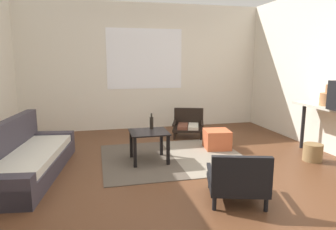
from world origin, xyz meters
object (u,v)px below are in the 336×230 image
armchair_striped_foreground (238,180)px  couch (25,159)px  ottoman_orange (217,139)px  clay_vase (328,98)px  coffee_table (149,138)px  armchair_by_window (188,124)px  wicker_basket (313,152)px  glass_bottle (152,123)px

armchair_striped_foreground → couch: bearing=150.2°
ottoman_orange → clay_vase: clay_vase is taller
couch → armchair_striped_foreground: size_ratio=2.80×
coffee_table → clay_vase: 2.79m
armchair_by_window → ottoman_orange: armchair_by_window is taller
armchair_by_window → ottoman_orange: 0.98m
couch → coffee_table: (1.68, 0.17, 0.14)m
coffee_table → ottoman_orange: coffee_table is taller
couch → ottoman_orange: couch is taller
armchair_by_window → clay_vase: size_ratio=2.29×
clay_vase → wicker_basket: 0.86m
glass_bottle → wicker_basket: bearing=-16.9°
armchair_striped_foreground → ottoman_orange: bearing=73.7°
ottoman_orange → clay_vase: bearing=-29.0°
clay_vase → glass_bottle: bearing=167.4°
wicker_basket → glass_bottle: bearing=163.1°
armchair_by_window → ottoman_orange: (0.22, -0.95, -0.08)m
couch → ottoman_orange: size_ratio=5.17×
couch → armchair_by_window: (2.71, 1.49, 0.03)m
coffee_table → armchair_by_window: 1.68m
glass_bottle → wicker_basket: (2.34, -0.71, -0.43)m
ottoman_orange → glass_bottle: bearing=-169.6°
armchair_by_window → clay_vase: 2.51m
coffee_table → glass_bottle: bearing=65.7°
armchair_striped_foreground → wicker_basket: size_ratio=2.73×
ottoman_orange → glass_bottle: (-1.17, -0.22, 0.40)m
coffee_table → ottoman_orange: bearing=16.7°
clay_vase → couch: bearing=176.6°
ottoman_orange → glass_bottle: glass_bottle is taller
armchair_by_window → clay_vase: clay_vase is taller
glass_bottle → coffee_table: bearing=-114.3°
coffee_table → armchair_striped_foreground: bearing=-65.7°
clay_vase → coffee_table: bearing=170.9°
coffee_table → armchair_by_window: size_ratio=0.76×
clay_vase → glass_bottle: 2.71m
couch → armchair_by_window: 3.09m
armchair_by_window → glass_bottle: size_ratio=2.99×
couch → glass_bottle: couch is taller
glass_bottle → armchair_striped_foreground: bearing=-69.9°
ottoman_orange → clay_vase: 1.83m
coffee_table → ottoman_orange: (1.24, 0.37, -0.20)m
ottoman_orange → armchair_striped_foreground: bearing=-106.3°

